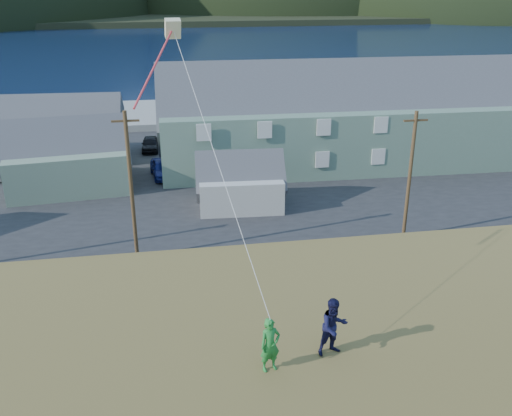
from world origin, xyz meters
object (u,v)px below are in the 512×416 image
(shed_palegreen_near, at_px, (68,158))
(kite_flyer_green, at_px, (270,345))
(kite_flyer_navy, at_px, (334,327))
(shed_white, at_px, (240,182))
(shed_palegreen_far, at_px, (62,131))
(wharf, at_px, (117,116))
(lodge, at_px, (341,118))

(shed_palegreen_near, bearing_deg, kite_flyer_green, -79.86)
(kite_flyer_green, xyz_separation_m, kite_flyer_navy, (1.80, 0.40, 0.08))
(shed_white, distance_m, shed_palegreen_far, 21.16)
(shed_palegreen_near, bearing_deg, wharf, 78.40)
(lodge, xyz_separation_m, kite_flyer_navy, (-12.11, -37.28, 3.52))
(kite_flyer_navy, bearing_deg, lodge, 58.98)
(wharf, distance_m, lodge, 31.14)
(shed_white, height_order, kite_flyer_navy, kite_flyer_navy)
(lodge, distance_m, shed_white, 14.28)
(shed_white, xyz_separation_m, kite_flyer_green, (-3.22, -28.53, 5.88))
(shed_palegreen_near, distance_m, kite_flyer_green, 36.63)
(wharf, xyz_separation_m, shed_palegreen_far, (-3.95, -16.17, 2.46))
(wharf, distance_m, shed_palegreen_near, 25.01)
(kite_flyer_navy, bearing_deg, shed_white, 74.09)
(wharf, relative_size, lodge, 0.78)
(shed_palegreen_far, relative_size, kite_flyer_green, 7.74)
(kite_flyer_navy, bearing_deg, shed_palegreen_near, 96.19)
(shed_white, height_order, shed_palegreen_far, shed_palegreen_far)
(shed_palegreen_near, bearing_deg, shed_palegreen_far, 94.29)
(shed_palegreen_near, relative_size, kite_flyer_navy, 6.36)
(wharf, height_order, shed_palegreen_near, shed_palegreen_near)
(shed_white, bearing_deg, kite_flyer_green, -93.03)
(shed_palegreen_near, height_order, shed_white, shed_palegreen_near)
(wharf, bearing_deg, lodge, -45.22)
(shed_palegreen_near, relative_size, shed_white, 1.52)
(kite_flyer_navy, bearing_deg, wharf, 86.22)
(wharf, bearing_deg, shed_white, -70.41)
(shed_palegreen_near, distance_m, kite_flyer_navy, 36.81)
(shed_white, bearing_deg, kite_flyer_navy, -89.48)
(shed_palegreen_near, relative_size, kite_flyer_green, 7.02)
(shed_palegreen_near, relative_size, shed_palegreen_far, 0.91)
(wharf, bearing_deg, shed_palegreen_far, -103.72)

